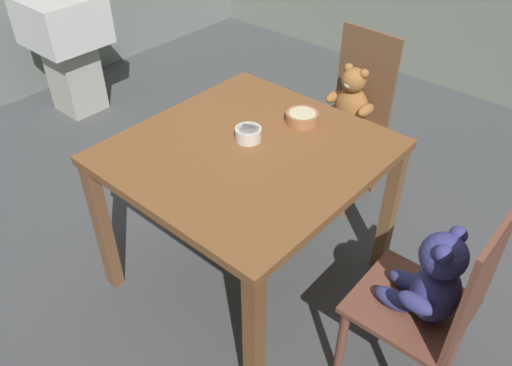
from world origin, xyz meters
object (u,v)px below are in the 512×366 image
(teddy_chair_near_right, at_px, (432,291))
(porridge_bowl_terracotta_far_center, at_px, (302,117))
(teddy_chair_far_center, at_px, (350,109))
(porridge_bowl_white_center, at_px, (248,134))
(dining_table, at_px, (248,167))
(sink_basin, at_px, (66,38))

(teddy_chair_near_right, xyz_separation_m, porridge_bowl_terracotta_far_center, (-0.82, 0.33, 0.22))
(teddy_chair_far_center, bearing_deg, porridge_bowl_white_center, 3.53)
(dining_table, xyz_separation_m, sink_basin, (-2.05, 0.40, -0.10))
(teddy_chair_near_right, distance_m, teddy_chair_far_center, 1.27)
(teddy_chair_far_center, relative_size, porridge_bowl_white_center, 8.50)
(porridge_bowl_white_center, bearing_deg, porridge_bowl_terracotta_far_center, 72.30)
(teddy_chair_far_center, height_order, porridge_bowl_white_center, teddy_chair_far_center)
(dining_table, distance_m, teddy_chair_far_center, 0.88)
(porridge_bowl_terracotta_far_center, bearing_deg, teddy_chair_near_right, -21.72)
(sink_basin, bearing_deg, porridge_bowl_terracotta_far_center, -2.47)
(teddy_chair_near_right, bearing_deg, porridge_bowl_white_center, -5.45)
(dining_table, height_order, sink_basin, sink_basin)
(porridge_bowl_white_center, height_order, sink_basin, sink_basin)
(teddy_chair_far_center, relative_size, sink_basin, 1.13)
(porridge_bowl_terracotta_far_center, bearing_deg, teddy_chair_far_center, 99.12)
(dining_table, height_order, teddy_chair_far_center, teddy_chair_far_center)
(dining_table, bearing_deg, porridge_bowl_white_center, 130.46)
(dining_table, relative_size, teddy_chair_far_center, 1.09)
(dining_table, xyz_separation_m, porridge_bowl_terracotta_far_center, (0.04, 0.31, 0.12))
(teddy_chair_far_center, bearing_deg, dining_table, 6.27)
(dining_table, relative_size, teddy_chair_near_right, 1.11)
(porridge_bowl_white_center, bearing_deg, teddy_chair_far_center, 90.56)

